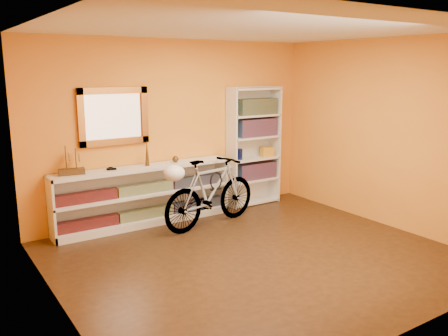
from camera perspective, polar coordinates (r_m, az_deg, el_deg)
floor at (r=5.70m, az=3.94°, el=-10.67°), size 4.50×4.00×0.01m
ceiling at (r=5.28m, az=4.36°, el=16.49°), size 4.50×4.00×0.01m
back_wall at (r=7.01m, az=-5.89°, el=4.65°), size 4.50×0.01×2.60m
left_wall at (r=4.37m, az=-20.06°, el=-0.48°), size 0.01×4.00×2.60m
right_wall at (r=6.93m, az=19.15°, el=3.96°), size 0.01×4.00×2.60m
gilt_mirror at (r=6.57m, az=-13.18°, el=6.10°), size 0.98×0.06×0.78m
wall_socket at (r=7.65m, az=0.33°, el=-2.69°), size 0.09×0.02×0.09m
console_unit at (r=6.76m, az=-9.54°, el=-3.30°), size 2.60×0.35×0.85m
cd_row_lower at (r=6.81m, az=-9.40°, el=-5.41°), size 2.50×0.13×0.14m
cd_row_upper at (r=6.71m, az=-9.51°, el=-2.44°), size 2.50×0.13×0.14m
model_ship at (r=6.30m, az=-18.02°, el=0.91°), size 0.34×0.17×0.38m
toy_car at (r=6.49m, az=-13.44°, el=-0.23°), size 0.00×0.01×0.00m
bronze_ornament at (r=6.65m, az=-9.30°, el=1.82°), size 0.06×0.06×0.36m
decorative_orb at (r=6.86m, az=-5.89°, el=1.07°), size 0.09×0.09×0.09m
bookcase at (r=7.63m, az=3.60°, el=2.62°), size 0.90×0.30×1.90m
book_row_a at (r=7.73m, az=3.86°, el=-0.31°), size 0.70×0.22×0.26m
book_row_b at (r=7.62m, az=3.94°, el=4.92°), size 0.70×0.22×0.28m
book_row_c at (r=7.58m, az=3.97°, el=7.43°), size 0.70×0.22×0.25m
travel_mug at (r=7.46m, az=1.95°, el=1.68°), size 0.08×0.08×0.18m
red_tin at (r=7.46m, az=2.29°, el=7.16°), size 0.19×0.19×0.19m
yellow_bag at (r=7.77m, az=5.25°, el=1.97°), size 0.23×0.17×0.16m
bicycle at (r=6.61m, az=-1.60°, el=-2.93°), size 0.71×1.71×0.98m
helmet at (r=6.13m, az=-6.04°, el=-0.61°), size 0.28×0.27×0.21m
u_lock at (r=6.63m, az=-0.97°, el=-1.56°), size 0.20×0.02×0.20m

